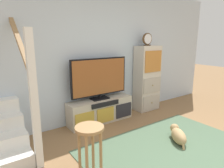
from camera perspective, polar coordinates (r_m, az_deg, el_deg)
The scene contains 8 objects.
back_wall at distance 4.24m, azimuth -1.90°, elevation 8.52°, with size 6.40×0.12×2.70m, color silver.
area_rug at distance 3.31m, azimuth 17.14°, elevation -17.97°, with size 2.60×1.80×0.01m, color #4C664C.
media_console at distance 4.10m, azimuth -3.26°, elevation -7.57°, with size 1.36×0.38×0.48m.
television at distance 3.94m, azimuth -3.57°, elevation 1.82°, with size 1.22×0.22×0.82m.
side_cabinet at distance 4.75m, azimuth 10.00°, elevation 1.55°, with size 0.58×0.38×1.51m.
desk_clock at distance 4.61m, azimuth 10.05°, elevation 12.45°, with size 0.25×0.08×0.28m.
bar_stool_near at distance 2.44m, azimuth -6.39°, elevation -15.65°, with size 0.34×0.34×0.68m.
dog at distance 3.57m, azimuth 18.36°, elevation -13.68°, with size 0.41×0.49×0.23m.
Camera 1 is at (-2.31, -1.08, 1.67)m, focal length 31.96 mm.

